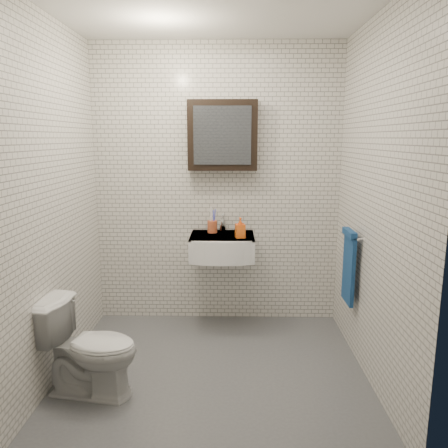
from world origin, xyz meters
TOP-DOWN VIEW (x-y plane):
  - ground at (0.00, 0.00)m, footprint 2.20×2.00m
  - room_shell at (0.00, 0.00)m, footprint 2.22×2.02m
  - washbasin at (0.05, 0.73)m, footprint 0.55×0.50m
  - faucet at (0.05, 0.93)m, footprint 0.06×0.20m
  - mirror_cabinet at (0.05, 0.93)m, footprint 0.60×0.15m
  - towel_rail at (1.04, 0.35)m, footprint 0.09×0.30m
  - toothbrush_cup at (-0.04, 0.88)m, footprint 0.10×0.10m
  - soap_bottle at (0.20, 0.68)m, footprint 0.09×0.09m
  - toilet at (-0.80, -0.28)m, footprint 0.70×0.47m

SIDE VIEW (x-z plane):
  - ground at x=0.00m, z-range 0.00..0.01m
  - toilet at x=-0.80m, z-range 0.00..0.65m
  - towel_rail at x=1.04m, z-range 0.43..1.01m
  - washbasin at x=0.05m, z-range 0.66..0.86m
  - toothbrush_cup at x=-0.04m, z-range 0.79..1.03m
  - faucet at x=0.05m, z-range 0.84..0.99m
  - soap_bottle at x=0.20m, z-range 0.85..1.02m
  - room_shell at x=0.00m, z-range 0.21..2.72m
  - mirror_cabinet at x=0.05m, z-range 1.40..2.00m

